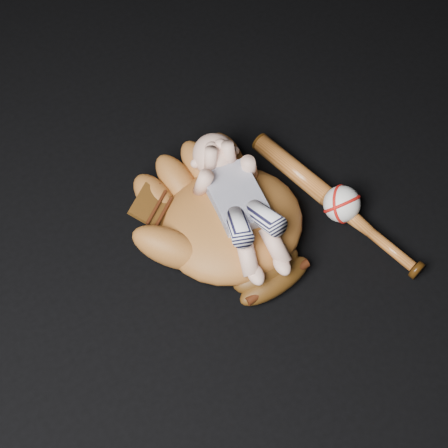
# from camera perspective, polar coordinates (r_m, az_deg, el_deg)

# --- Properties ---
(baseball_glove) EXTENTS (0.39, 0.44, 0.13)m
(baseball_glove) POSITION_cam_1_polar(r_m,az_deg,el_deg) (1.41, 0.66, 0.35)
(baseball_glove) COLOR brown
(baseball_glove) RESTS_ON ground
(newborn_baby) EXTENTS (0.23, 0.37, 0.14)m
(newborn_baby) POSITION_cam_1_polar(r_m,az_deg,el_deg) (1.37, 1.48, 1.58)
(newborn_baby) COLOR #DBA58D
(newborn_baby) RESTS_ON baseball_glove
(baseball_bat) EXTENTS (0.11, 0.47, 0.04)m
(baseball_bat) POSITION_cam_1_polar(r_m,az_deg,el_deg) (1.51, 9.25, 1.68)
(baseball_bat) COLOR #A2541F
(baseball_bat) RESTS_ON ground
(baseball) EXTENTS (0.10, 0.10, 0.08)m
(baseball) POSITION_cam_1_polar(r_m,az_deg,el_deg) (1.49, 9.78, 1.65)
(baseball) COLOR white
(baseball) RESTS_ON ground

